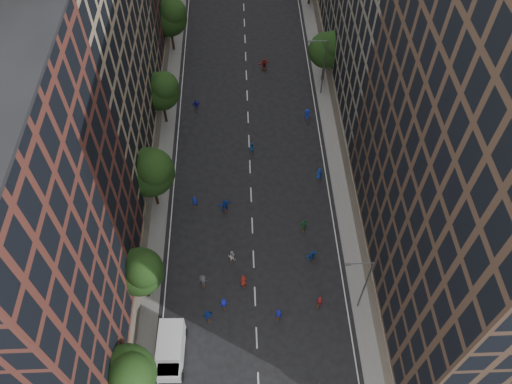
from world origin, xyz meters
TOP-DOWN VIEW (x-y plane):
  - ground at (0.00, 40.00)m, footprint 240.00×240.00m
  - sidewalk_left at (-12.00, 47.50)m, footprint 4.00×105.00m
  - sidewalk_right at (12.00, 47.50)m, footprint 4.00×105.00m
  - bldg_left_a at (-19.00, 11.00)m, footprint 14.00×22.00m
  - bldg_left_b at (-19.00, 35.00)m, footprint 14.00×26.00m
  - bldg_right_a at (19.00, 15.00)m, footprint 14.00×30.00m
  - tree_left_0 at (-11.01, 3.85)m, footprint 5.20×5.20m
  - tree_left_1 at (-11.02, 13.86)m, footprint 4.80×4.80m
  - tree_left_2 at (-10.99, 25.83)m, footprint 5.60×5.60m
  - tree_left_3 at (-11.02, 39.85)m, footprint 5.00×5.00m
  - tree_left_4 at (-11.00, 55.84)m, footprint 5.40×5.40m
  - tree_right_a at (11.38, 47.85)m, footprint 5.00×5.00m
  - streetlamp_near at (10.37, 12.00)m, footprint 2.64×0.22m
  - streetlamp_far at (10.37, 45.00)m, footprint 2.64×0.22m
  - cargo_van at (-8.25, 7.57)m, footprint 2.67×5.42m
  - skater_1 at (2.29, 11.07)m, footprint 0.71×0.55m
  - skater_3 at (-3.23, 12.41)m, footprint 1.06×0.72m
  - skater_4 at (-4.82, 11.13)m, footprint 1.17×0.77m
  - skater_5 at (6.39, 17.70)m, footprint 1.57×1.01m
  - skater_6 at (-1.17, 14.94)m, footprint 0.92×0.72m
  - skater_7 at (6.60, 12.31)m, footprint 0.72×0.61m
  - skater_8 at (-2.40, 17.98)m, footprint 0.88×0.72m
  - skater_9 at (-5.43, 15.03)m, footprint 1.16×0.67m
  - skater_10 at (5.90, 21.76)m, footprint 1.11×0.71m
  - skater_11 at (-3.15, 24.85)m, footprint 1.77×1.06m
  - skater_12 at (8.50, 29.28)m, footprint 0.87×0.59m
  - skater_13 at (-6.71, 25.49)m, footprint 0.73×0.55m
  - skater_14 at (0.27, 33.95)m, footprint 0.79×0.62m
  - skater_15 at (8.02, 39.69)m, footprint 1.31×0.97m
  - skater_16 at (-7.12, 42.18)m, footprint 1.11×0.55m
  - skater_17 at (2.71, 50.67)m, footprint 1.86×1.03m

SIDE VIEW (x-z plane):
  - ground at x=0.00m, z-range 0.00..0.00m
  - sidewalk_left at x=-12.00m, z-range 0.00..0.15m
  - sidewalk_right at x=12.00m, z-range 0.00..0.15m
  - skater_3 at x=-3.23m, z-range 0.00..1.51m
  - skater_14 at x=0.27m, z-range 0.00..1.61m
  - skater_5 at x=6.39m, z-range 0.00..1.62m
  - skater_8 at x=-2.40m, z-range 0.00..1.66m
  - skater_6 at x=-1.17m, z-range 0.00..1.66m
  - skater_7 at x=6.60m, z-range 0.00..1.68m
  - skater_1 at x=2.29m, z-range 0.00..1.71m
  - skater_12 at x=8.50m, z-range 0.00..1.73m
  - skater_10 at x=5.90m, z-range 0.00..1.76m
  - skater_9 at x=-5.43m, z-range 0.00..1.80m
  - skater_15 at x=8.02m, z-range 0.00..1.81m
  - skater_11 at x=-3.15m, z-range 0.00..1.82m
  - skater_16 at x=-7.12m, z-range 0.00..1.82m
  - skater_13 at x=-6.71m, z-range 0.00..1.83m
  - skater_4 at x=-4.82m, z-range 0.00..1.85m
  - skater_17 at x=2.71m, z-range 0.00..1.91m
  - cargo_van at x=-8.25m, z-range 0.08..2.92m
  - streetlamp_near at x=10.37m, z-range 0.64..9.70m
  - streetlamp_far at x=10.37m, z-range 0.64..9.70m
  - tree_left_1 at x=-11.02m, z-range 1.45..9.66m
  - tree_right_a at x=11.38m, z-range 1.43..9.83m
  - tree_left_3 at x=-11.02m, z-range 1.53..10.11m
  - tree_left_0 at x=-11.01m, z-range 1.54..10.37m
  - tree_left_4 at x=-11.00m, z-range 1.56..10.63m
  - tree_left_2 at x=-10.99m, z-range 1.63..11.08m
  - bldg_left_a at x=-19.00m, z-range 0.00..30.00m
  - bldg_left_b at x=-19.00m, z-range 0.00..34.00m
  - bldg_right_a at x=19.00m, z-range 0.00..36.00m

